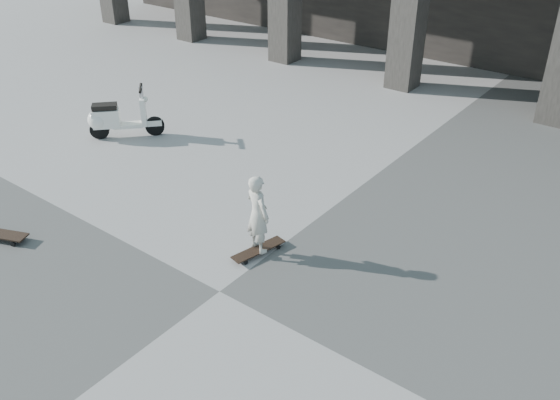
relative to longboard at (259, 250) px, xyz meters
The scene contains 4 objects.
ground 0.97m from the longboard, 82.16° to the right, with size 90.00×90.00×0.00m, color #4D4D4A.
longboard is the anchor object (origin of this frame).
child 0.60m from the longboard, 82.87° to the right, with size 0.42×0.28×1.16m, color beige.
scooter 5.01m from the longboard, 164.19° to the left, with size 1.10×1.16×1.02m.
Camera 1 is at (4.28, -4.30, 4.89)m, focal length 38.00 mm.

